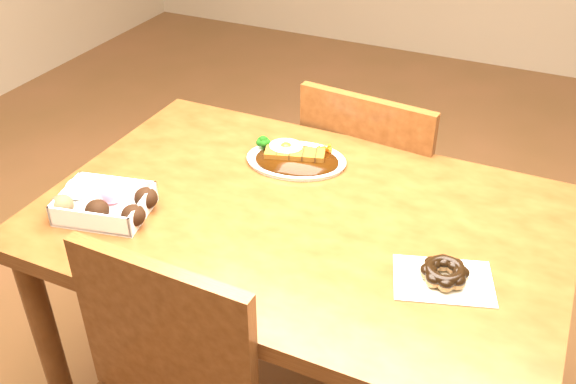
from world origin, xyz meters
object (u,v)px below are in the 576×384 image
at_px(chair_far, 376,196).
at_px(katsu_curry_plate, 295,157).
at_px(table, 300,247).
at_px(donut_box, 104,203).
at_px(pon_de_ring, 444,273).

xyz_separation_m(chair_far, katsu_curry_plate, (-0.13, -0.33, 0.28)).
bearing_deg(table, donut_box, -155.36).
height_order(table, chair_far, chair_far).
distance_m(table, chair_far, 0.56).
bearing_deg(pon_de_ring, chair_far, 117.80).
height_order(table, donut_box, donut_box).
xyz_separation_m(chair_far, pon_de_ring, (0.33, -0.63, 0.29)).
bearing_deg(donut_box, pon_de_ring, 7.16).
height_order(table, katsu_curry_plate, katsu_curry_plate).
distance_m(katsu_curry_plate, donut_box, 0.50).
relative_size(table, chair_far, 1.38).
relative_size(table, katsu_curry_plate, 4.12).
relative_size(table, donut_box, 4.98).
bearing_deg(katsu_curry_plate, table, -62.16).
bearing_deg(chair_far, katsu_curry_plate, 73.20).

